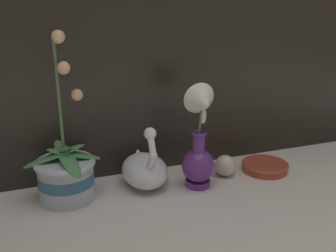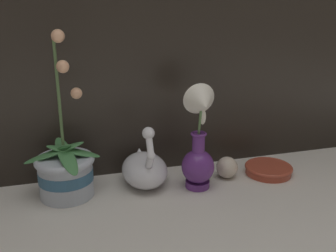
{
  "view_description": "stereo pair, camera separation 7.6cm",
  "coord_description": "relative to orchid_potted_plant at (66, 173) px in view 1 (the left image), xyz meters",
  "views": [
    {
      "loc": [
        -0.39,
        -0.86,
        0.52
      ],
      "look_at": [
        -0.03,
        0.11,
        0.18
      ],
      "focal_mm": 42.0,
      "sensor_mm": 36.0,
      "label": 1
    },
    {
      "loc": [
        -0.32,
        -0.89,
        0.52
      ],
      "look_at": [
        -0.03,
        0.11,
        0.18
      ],
      "focal_mm": 42.0,
      "sensor_mm": 36.0,
      "label": 2
    }
  ],
  "objects": [
    {
      "name": "ground_plane",
      "position": [
        0.32,
        -0.12,
        -0.08
      ],
      "size": [
        2.8,
        2.8,
        0.0
      ],
      "primitive_type": "plane",
      "color": "beige"
    },
    {
      "name": "orchid_potted_plant",
      "position": [
        0.0,
        0.0,
        0.0
      ],
      "size": [
        0.21,
        0.21,
        0.45
      ],
      "color": "#B2BCCC",
      "rests_on": "ground_plane"
    },
    {
      "name": "swan_figurine",
      "position": [
        0.22,
        0.01,
        -0.03
      ],
      "size": [
        0.13,
        0.2,
        0.2
      ],
      "color": "white",
      "rests_on": "ground_plane"
    },
    {
      "name": "blue_vase",
      "position": [
        0.36,
        -0.06,
        0.05
      ],
      "size": [
        0.09,
        0.1,
        0.3
      ],
      "color": "#602D7F",
      "rests_on": "ground_plane"
    },
    {
      "name": "glass_sphere",
      "position": [
        0.47,
        -0.02,
        -0.04
      ],
      "size": [
        0.07,
        0.07,
        0.07
      ],
      "color": "beige",
      "rests_on": "ground_plane"
    },
    {
      "name": "amber_dish",
      "position": [
        0.6,
        -0.03,
        -0.06
      ],
      "size": [
        0.15,
        0.15,
        0.03
      ],
      "color": "#A8422D",
      "rests_on": "ground_plane"
    }
  ]
}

